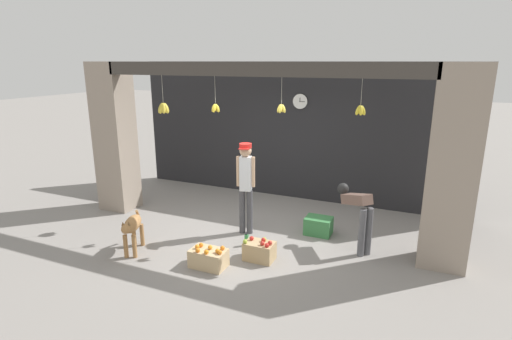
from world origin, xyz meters
The scene contains 13 objects.
ground_plane centered at (0.00, 0.00, 0.00)m, with size 60.00×60.00×0.00m, color gray.
shop_back_wall centered at (0.00, 2.50, 1.55)m, with size 7.72×0.12×3.10m, color #232326.
shop_pillar_left centered at (-3.21, 0.30, 1.55)m, with size 0.70×0.60×3.10m, color gray.
shop_pillar_right centered at (3.21, 0.30, 1.55)m, with size 0.70×0.60×3.10m, color gray.
storefront_awning centered at (-0.03, 0.12, 2.95)m, with size 5.82×0.25×0.96m.
dog centered at (-1.51, -1.31, 0.46)m, with size 0.46×0.82×0.67m.
shopkeeper centered at (-0.11, 0.15, 1.01)m, with size 0.34×0.29×1.71m.
worker_stooping centered at (1.89, 0.28, 0.70)m, with size 0.68×0.65×1.06m.
fruit_crate_oranges centered at (-0.11, -1.24, 0.15)m, with size 0.56×0.35×0.35m.
fruit_crate_apples centered at (0.53, -0.71, 0.16)m, with size 0.48×0.32×0.36m.
produce_box_green centered at (1.14, 0.64, 0.16)m, with size 0.48×0.37×0.32m, color #387A42.
water_bottle centered at (0.12, -0.33, 0.11)m, with size 0.07×0.07×0.23m.
wall_clock centered at (0.17, 2.43, 2.25)m, with size 0.35×0.03×0.35m.
Camera 1 is at (2.80, -6.11, 3.11)m, focal length 28.00 mm.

